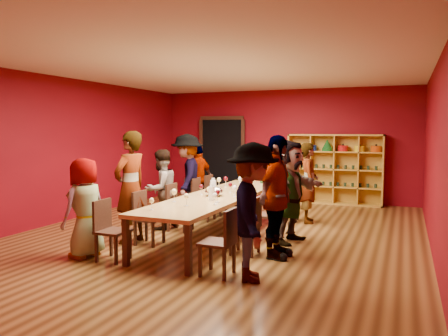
{
  "coord_description": "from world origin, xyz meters",
  "views": [
    {
      "loc": [
        3.08,
        -7.16,
        1.91
      ],
      "look_at": [
        -0.27,
        0.87,
        1.15
      ],
      "focal_mm": 35.0,
      "sensor_mm": 36.0,
      "label": 1
    }
  ],
  "objects_px": {
    "chair_person_left_3": "(200,197)",
    "person_right_2": "(290,191)",
    "person_left_2": "(161,189)",
    "chair_person_right_2": "(268,212)",
    "person_right_4": "(309,183)",
    "spittoon_bowl": "(214,192)",
    "person_left_0": "(85,208)",
    "person_right_1": "(276,197)",
    "person_left_3": "(187,177)",
    "chair_person_left_4": "(213,193)",
    "chair_person_left_1": "(145,215)",
    "person_left_4": "(198,179)",
    "chair_person_left_2": "(177,205)",
    "wine_bottle": "(262,178)",
    "chair_person_right_4": "(292,198)",
    "chair_person_left_0": "(109,227)",
    "chair_person_right_0": "(223,239)",
    "shelving_unit": "(335,166)",
    "person_left_1": "(130,187)",
    "chair_person_right_1": "(250,223)",
    "tasting_table": "(219,197)",
    "person_right_0": "(253,212)"
  },
  "relations": [
    {
      "from": "chair_person_left_2",
      "to": "wine_bottle",
      "type": "xyz_separation_m",
      "value": [
        1.11,
        1.84,
        0.38
      ]
    },
    {
      "from": "person_left_3",
      "to": "chair_person_left_4",
      "type": "height_order",
      "value": "person_left_3"
    },
    {
      "from": "chair_person_right_0",
      "to": "person_right_4",
      "type": "xyz_separation_m",
      "value": [
        0.34,
        3.74,
        0.33
      ]
    },
    {
      "from": "chair_person_left_4",
      "to": "chair_person_right_2",
      "type": "distance_m",
      "value": 2.51
    },
    {
      "from": "shelving_unit",
      "to": "person_right_2",
      "type": "distance_m",
      "value": 4.29
    },
    {
      "from": "person_left_0",
      "to": "person_left_2",
      "type": "relative_size",
      "value": 0.97
    },
    {
      "from": "chair_person_right_2",
      "to": "wine_bottle",
      "type": "height_order",
      "value": "wine_bottle"
    },
    {
      "from": "person_left_4",
      "to": "person_right_4",
      "type": "relative_size",
      "value": 0.96
    },
    {
      "from": "chair_person_left_4",
      "to": "chair_person_right_0",
      "type": "relative_size",
      "value": 1.0
    },
    {
      "from": "chair_person_left_3",
      "to": "chair_person_right_2",
      "type": "xyz_separation_m",
      "value": [
        1.82,
        -1.07,
        0.0
      ]
    },
    {
      "from": "person_left_2",
      "to": "chair_person_right_2",
      "type": "distance_m",
      "value": 2.17
    },
    {
      "from": "person_left_0",
      "to": "chair_person_right_4",
      "type": "height_order",
      "value": "person_left_0"
    },
    {
      "from": "chair_person_left_3",
      "to": "chair_person_left_0",
      "type": "bearing_deg",
      "value": -90.0
    },
    {
      "from": "chair_person_left_2",
      "to": "person_left_4",
      "type": "relative_size",
      "value": 0.56
    },
    {
      "from": "person_right_1",
      "to": "person_right_2",
      "type": "relative_size",
      "value": 1.06
    },
    {
      "from": "person_left_3",
      "to": "person_right_2",
      "type": "distance_m",
      "value": 2.73
    },
    {
      "from": "chair_person_left_2",
      "to": "shelving_unit",
      "type": "bearing_deg",
      "value": 61.55
    },
    {
      "from": "person_left_0",
      "to": "chair_person_left_2",
      "type": "xyz_separation_m",
      "value": [
        0.43,
        2.06,
        -0.25
      ]
    },
    {
      "from": "person_left_1",
      "to": "person_right_4",
      "type": "xyz_separation_m",
      "value": [
        2.45,
        2.76,
        -0.12
      ]
    },
    {
      "from": "person_left_2",
      "to": "chair_person_left_1",
      "type": "bearing_deg",
      "value": 33.76
    },
    {
      "from": "chair_person_left_4",
      "to": "person_right_2",
      "type": "distance_m",
      "value": 2.82
    },
    {
      "from": "shelving_unit",
      "to": "person_left_2",
      "type": "xyz_separation_m",
      "value": [
        -2.64,
        -4.26,
        -0.21
      ]
    },
    {
      "from": "chair_person_left_0",
      "to": "person_right_2",
      "type": "relative_size",
      "value": 0.51
    },
    {
      "from": "chair_person_left_0",
      "to": "spittoon_bowl",
      "type": "distance_m",
      "value": 2.03
    },
    {
      "from": "chair_person_left_1",
      "to": "chair_person_left_3",
      "type": "height_order",
      "value": "same"
    },
    {
      "from": "chair_person_left_1",
      "to": "chair_person_left_4",
      "type": "height_order",
      "value": "same"
    },
    {
      "from": "person_left_1",
      "to": "chair_person_left_2",
      "type": "xyz_separation_m",
      "value": [
        0.29,
        1.08,
        -0.45
      ]
    },
    {
      "from": "chair_person_right_2",
      "to": "wine_bottle",
      "type": "relative_size",
      "value": 2.75
    },
    {
      "from": "shelving_unit",
      "to": "chair_person_right_4",
      "type": "xyz_separation_m",
      "value": [
        -0.49,
        -2.58,
        -0.49
      ]
    },
    {
      "from": "person_right_1",
      "to": "chair_person_right_4",
      "type": "relative_size",
      "value": 2.07
    },
    {
      "from": "chair_person_left_0",
      "to": "chair_person_right_4",
      "type": "relative_size",
      "value": 1.0
    },
    {
      "from": "chair_person_left_3",
      "to": "person_right_2",
      "type": "height_order",
      "value": "person_right_2"
    },
    {
      "from": "shelving_unit",
      "to": "spittoon_bowl",
      "type": "height_order",
      "value": "shelving_unit"
    },
    {
      "from": "person_right_0",
      "to": "chair_person_left_2",
      "type": "bearing_deg",
      "value": 26.76
    },
    {
      "from": "person_left_3",
      "to": "person_left_4",
      "type": "xyz_separation_m",
      "value": [
        -0.07,
        0.66,
        -0.12
      ]
    },
    {
      "from": "person_left_4",
      "to": "person_right_2",
      "type": "relative_size",
      "value": 0.91
    },
    {
      "from": "chair_person_left_1",
      "to": "spittoon_bowl",
      "type": "relative_size",
      "value": 2.74
    },
    {
      "from": "person_left_1",
      "to": "chair_person_left_0",
      "type": "bearing_deg",
      "value": 24.02
    },
    {
      "from": "person_left_4",
      "to": "person_right_2",
      "type": "height_order",
      "value": "person_right_2"
    },
    {
      "from": "chair_person_right_1",
      "to": "person_right_1",
      "type": "relative_size",
      "value": 0.48
    },
    {
      "from": "person_left_0",
      "to": "person_right_1",
      "type": "bearing_deg",
      "value": 121.55
    },
    {
      "from": "person_left_4",
      "to": "person_right_4",
      "type": "bearing_deg",
      "value": 103.35
    },
    {
      "from": "person_right_4",
      "to": "spittoon_bowl",
      "type": "distance_m",
      "value": 2.32
    },
    {
      "from": "tasting_table",
      "to": "person_right_0",
      "type": "relative_size",
      "value": 2.56
    },
    {
      "from": "person_right_2",
      "to": "person_right_4",
      "type": "xyz_separation_m",
      "value": [
        -0.03,
        1.71,
        -0.05
      ]
    },
    {
      "from": "chair_person_left_0",
      "to": "chair_person_right_0",
      "type": "xyz_separation_m",
      "value": [
        1.82,
        0.0,
        0.0
      ]
    },
    {
      "from": "person_left_0",
      "to": "person_left_2",
      "type": "xyz_separation_m",
      "value": [
        0.09,
        2.06,
        0.02
      ]
    },
    {
      "from": "person_left_4",
      "to": "person_right_1",
      "type": "xyz_separation_m",
      "value": [
        2.61,
        -2.7,
        0.13
      ]
    },
    {
      "from": "person_left_1",
      "to": "person_left_4",
      "type": "height_order",
      "value": "person_left_1"
    },
    {
      "from": "person_left_0",
      "to": "chair_person_left_2",
      "type": "relative_size",
      "value": 1.68
    }
  ]
}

